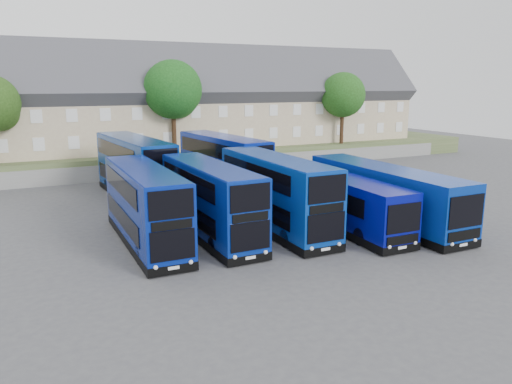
% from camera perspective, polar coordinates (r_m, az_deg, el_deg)
% --- Properties ---
extents(ground, '(120.00, 120.00, 0.00)m').
position_cam_1_polar(ground, '(27.65, 2.55, -6.43)').
color(ground, '#444549').
rests_on(ground, ground).
extents(retaining_wall, '(70.00, 0.40, 1.50)m').
position_cam_1_polar(retaining_wall, '(49.29, -10.92, 2.59)').
color(retaining_wall, slate).
rests_on(retaining_wall, ground).
extents(earth_bank, '(80.00, 20.00, 2.00)m').
position_cam_1_polar(earth_bank, '(58.87, -13.52, 4.28)').
color(earth_bank, '#475530').
rests_on(earth_bank, ground).
extents(terrace_row, '(60.00, 10.40, 11.20)m').
position_cam_1_polar(terrace_row, '(55.26, -9.80, 9.77)').
color(terrace_row, tan).
rests_on(terrace_row, earth_bank).
extents(dd_front_left, '(2.62, 10.85, 4.30)m').
position_cam_1_polar(dd_front_left, '(28.48, -12.53, -1.74)').
color(dd_front_left, navy).
rests_on(dd_front_left, ground).
extents(dd_front_mid, '(2.58, 10.82, 4.29)m').
position_cam_1_polar(dd_front_mid, '(29.23, -5.26, -1.14)').
color(dd_front_mid, navy).
rests_on(dd_front_mid, ground).
extents(dd_front_right, '(2.67, 11.30, 4.48)m').
position_cam_1_polar(dd_front_right, '(30.63, 2.27, -0.29)').
color(dd_front_right, '#08349B').
rests_on(dd_front_right, ground).
extents(dd_rear_left, '(3.75, 12.13, 4.75)m').
position_cam_1_polar(dd_rear_left, '(40.03, -13.68, 2.55)').
color(dd_rear_left, navy).
rests_on(dd_rear_left, ground).
extents(dd_rear_right, '(3.79, 11.81, 4.62)m').
position_cam_1_polar(dd_rear_right, '(41.62, -3.77, 3.14)').
color(dd_rear_right, '#071E8E').
rests_on(dd_rear_right, ground).
extents(coach_east_a, '(2.92, 11.91, 3.23)m').
position_cam_1_polar(coach_east_a, '(31.77, 9.67, -1.14)').
color(coach_east_a, '#070C88').
rests_on(coach_east_a, ground).
extents(coach_east_b, '(2.89, 13.28, 3.62)m').
position_cam_1_polar(coach_east_b, '(33.33, 14.42, -0.38)').
color(coach_east_b, navy).
rests_on(coach_east_b, ground).
extents(tree_mid, '(5.76, 5.76, 9.18)m').
position_cam_1_polar(tree_mid, '(50.75, -9.37, 11.23)').
color(tree_mid, '#382314').
rests_on(tree_mid, earth_bank).
extents(tree_east, '(5.12, 5.12, 8.16)m').
position_cam_1_polar(tree_east, '(59.32, 9.96, 10.69)').
color(tree_east, '#382314').
rests_on(tree_east, earth_bank).
extents(tree_far, '(5.44, 5.44, 8.67)m').
position_cam_1_polar(tree_far, '(68.50, 10.63, 11.14)').
color(tree_far, '#382314').
rests_on(tree_far, earth_bank).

